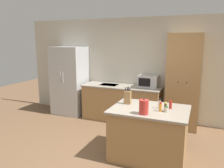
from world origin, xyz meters
name	(u,v)px	position (x,y,z in m)	size (l,w,h in m)	color
ground_plane	(117,163)	(0.00, 0.00, 0.00)	(14.00, 14.00, 0.00)	brown
wall_back	(150,70)	(0.00, 2.33, 1.30)	(7.20, 0.06, 2.60)	beige
refrigerator	(70,81)	(-2.18, 1.95, 0.93)	(0.87, 0.72, 1.86)	#B7BABC
back_counter	(122,103)	(-0.64, 1.97, 0.45)	(2.00, 0.71, 0.91)	#9E7547
pantry_cabinet	(183,82)	(0.84, 2.03, 1.09)	(0.73, 0.57, 2.19)	#9E7547
kitchen_island	(149,133)	(0.44, 0.40, 0.45)	(1.29, 0.96, 0.90)	#9E7547
microwave	(148,81)	(0.01, 2.09, 1.05)	(0.47, 0.38, 0.28)	#B2B5B7
knife_block	(128,97)	(0.00, 0.51, 1.02)	(0.12, 0.08, 0.32)	#9E7547
spice_bottle_tall_dark	(159,104)	(0.59, 0.47, 0.97)	(0.04, 0.04, 0.17)	beige
spice_bottle_short_red	(165,107)	(0.70, 0.38, 0.96)	(0.04, 0.04, 0.15)	#563319
spice_bottle_amber_oil	(160,107)	(0.63, 0.32, 0.97)	(0.05, 0.05, 0.15)	orange
spice_bottle_green_herb	(171,105)	(0.76, 0.52, 0.96)	(0.05, 0.05, 0.14)	#B2281E
spice_bottle_pale_salt	(166,109)	(0.73, 0.32, 0.94)	(0.06, 0.06, 0.09)	beige
kettle	(144,107)	(0.41, 0.08, 1.01)	(0.15, 0.15, 0.25)	#B72D28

